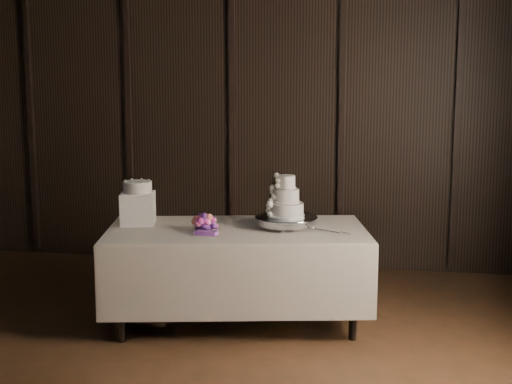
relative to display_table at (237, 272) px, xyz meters
The scene contains 8 objects.
room 2.04m from the display_table, 104.34° to the right, with size 6.08×7.08×3.08m.
display_table is the anchor object (origin of this frame).
cake_stand 0.54m from the display_table, 14.39° to the left, with size 0.48×0.48×0.09m, color silver.
wedding_cake 0.66m from the display_table, 13.24° to the left, with size 0.31×0.27×0.32m.
bouquet 0.48m from the display_table, 148.63° to the right, with size 0.26×0.36×0.17m, color #DE648F, non-canonical shape.
box_pedestal 0.93m from the display_table, behind, with size 0.26×0.26×0.25m, color white.
small_cake 1.03m from the display_table, behind, with size 0.23×0.23×0.09m, color white.
cake_knife 0.76m from the display_table, ahead, with size 0.37×0.02×0.01m, color silver.
Camera 1 is at (1.55, -3.57, 1.92)m, focal length 50.00 mm.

